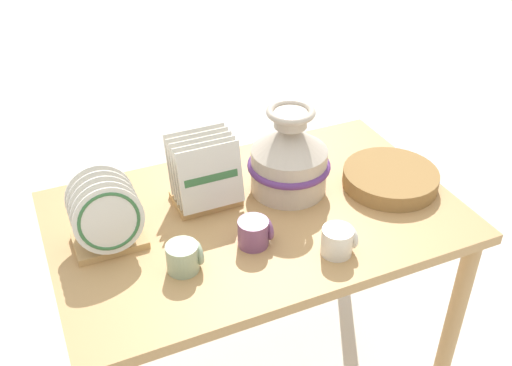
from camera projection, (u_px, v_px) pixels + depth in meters
ground_plane at (256, 364)px, 2.23m from camera, size 14.00×14.00×0.00m
display_table at (256, 235)px, 1.88m from camera, size 1.23×0.78×0.71m
ceramic_vase at (289, 157)px, 1.87m from camera, size 0.26×0.26×0.29m
dish_rack_round_plates at (107, 220)px, 1.65m from camera, size 0.20×0.17×0.22m
dish_rack_square_plates at (205, 178)px, 1.83m from camera, size 0.20×0.17×0.22m
wicker_charger_stack at (390, 178)px, 1.94m from camera, size 0.31×0.31×0.05m
mug_sage_glaze at (184, 257)px, 1.60m from camera, size 0.10×0.09×0.08m
mug_cream_glaze at (338, 241)px, 1.65m from camera, size 0.10×0.09×0.08m
mug_plum_glaze at (255, 232)px, 1.69m from camera, size 0.10×0.09×0.08m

